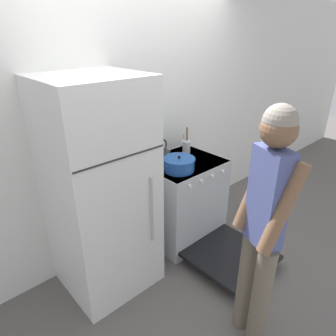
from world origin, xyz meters
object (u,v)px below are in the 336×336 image
tea_kettle (162,155)px  person (264,223)px  refrigerator (101,191)px  utensil_jar (186,146)px  stove_range (184,201)px  dutch_oven_pot (179,164)px

tea_kettle → person: 1.39m
refrigerator → utensil_jar: (1.15, 0.16, 0.05)m
utensil_jar → refrigerator: bearing=-172.1°
person → stove_range: bearing=-0.6°
refrigerator → person: size_ratio=1.04×
refrigerator → dutch_oven_pot: bearing=-8.0°
tea_kettle → person: bearing=-103.6°
stove_range → dutch_oven_pot: 0.55m
refrigerator → dutch_oven_pot: (0.78, -0.11, 0.04)m
refrigerator → dutch_oven_pot: 0.79m
utensil_jar → person: 1.53m
tea_kettle → utensil_jar: (0.36, 0.01, -0.00)m
tea_kettle → person: person is taller
stove_range → tea_kettle: size_ratio=5.60×
tea_kettle → utensil_jar: utensil_jar is taller
refrigerator → utensil_jar: bearing=7.9°
utensil_jar → tea_kettle: bearing=-178.9°
dutch_oven_pot → tea_kettle: size_ratio=1.40×
dutch_oven_pot → utensil_jar: bearing=36.0°
dutch_oven_pot → tea_kettle: bearing=87.1°
utensil_jar → person: bearing=-116.8°
refrigerator → stove_range: size_ratio=1.33×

